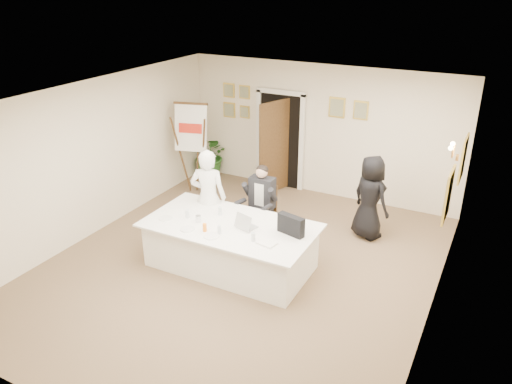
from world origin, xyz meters
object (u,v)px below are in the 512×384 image
at_px(steel_jug, 198,219).
at_px(paper_stack, 267,243).
at_px(conference_table, 231,245).
at_px(oj_glass, 205,227).
at_px(standing_man, 208,197).
at_px(flip_chart, 194,153).
at_px(potted_palm, 211,155).
at_px(laptop_bag, 291,225).
at_px(standing_woman, 370,197).
at_px(seated_man, 261,202).
at_px(laptop, 246,219).

bearing_deg(steel_jug, paper_stack, -5.95).
bearing_deg(conference_table, oj_glass, -121.50).
height_order(standing_man, oj_glass, standing_man).
bearing_deg(steel_jug, flip_chart, 125.40).
relative_size(potted_palm, laptop_bag, 2.36).
bearing_deg(standing_woman, flip_chart, 25.81).
distance_m(flip_chart, paper_stack, 3.99).
height_order(potted_palm, oj_glass, potted_palm).
xyz_separation_m(seated_man, oj_glass, (-0.20, -1.52, 0.14)).
bearing_deg(flip_chart, laptop, -41.71).
relative_size(seated_man, laptop_bag, 3.14).
bearing_deg(standing_woman, steel_jug, 74.43).
relative_size(flip_chart, oj_glass, 15.28).
bearing_deg(oj_glass, laptop, 40.88).
distance_m(flip_chart, standing_woman, 3.95).
xyz_separation_m(seated_man, standing_man, (-0.73, -0.58, 0.17)).
height_order(standing_woman, laptop_bag, standing_woman).
height_order(seated_man, flip_chart, flip_chart).
bearing_deg(laptop_bag, flip_chart, 160.55).
bearing_deg(flip_chart, potted_palm, 100.90).
distance_m(laptop_bag, steel_jug, 1.52).
relative_size(seated_man, steel_jug, 12.76).
relative_size(potted_palm, oj_glass, 8.12).
relative_size(paper_stack, oj_glass, 2.11).
bearing_deg(flip_chart, standing_woman, -3.40).
relative_size(laptop_bag, oj_glass, 3.44).
distance_m(standing_woman, steel_jug, 3.12).
height_order(standing_woman, potted_palm, standing_woman).
xyz_separation_m(potted_palm, laptop_bag, (3.42, -3.11, 0.40)).
xyz_separation_m(flip_chart, laptop_bag, (3.23, -2.14, 0.01)).
bearing_deg(laptop, conference_table, -151.91).
bearing_deg(potted_palm, flip_chart, -79.10).
relative_size(standing_woman, laptop, 4.51).
relative_size(standing_woman, paper_stack, 5.68).
bearing_deg(oj_glass, seated_man, 82.39).
relative_size(conference_table, flip_chart, 1.38).
bearing_deg(steel_jug, conference_table, 17.56).
xyz_separation_m(conference_table, laptop_bag, (0.99, 0.15, 0.54)).
xyz_separation_m(flip_chart, oj_glass, (2.01, -2.67, -0.08)).
relative_size(standing_man, paper_stack, 6.35).
bearing_deg(potted_palm, laptop_bag, -42.26).
xyz_separation_m(seated_man, flip_chart, (-2.21, 1.15, 0.22)).
distance_m(seated_man, laptop_bag, 1.44).
height_order(laptop_bag, paper_stack, laptop_bag).
bearing_deg(conference_table, steel_jug, -162.44).
distance_m(seated_man, standing_woman, 1.96).
bearing_deg(potted_palm, conference_table, -53.33).
height_order(flip_chart, laptop, flip_chart).
bearing_deg(steel_jug, potted_palm, 119.43).
height_order(laptop, oj_glass, laptop).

